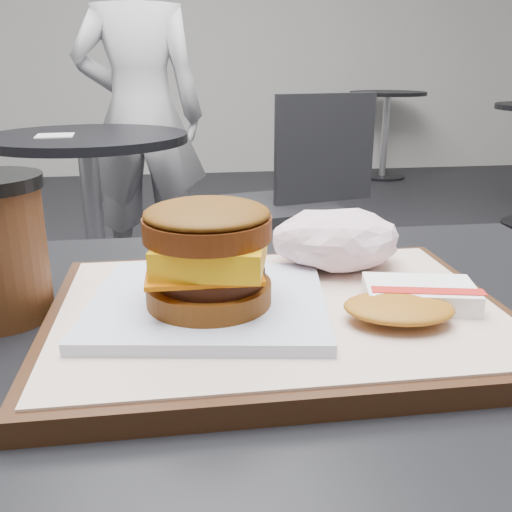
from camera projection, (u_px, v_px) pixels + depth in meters
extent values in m
cube|color=silver|center=(174.00, 0.00, 4.92)|extent=(8.00, 0.10, 3.00)
cube|color=black|center=(240.00, 360.00, 0.47)|extent=(0.80, 0.60, 0.04)
cube|color=#321B0D|center=(278.00, 316.00, 0.48)|extent=(0.38, 0.28, 0.02)
cube|color=beige|center=(278.00, 306.00, 0.48)|extent=(0.36, 0.26, 0.00)
cube|color=white|center=(209.00, 303.00, 0.47)|extent=(0.21, 0.20, 0.01)
cylinder|color=brown|center=(209.00, 292.00, 0.46)|extent=(0.11, 0.11, 0.02)
cylinder|color=#321207|center=(211.00, 276.00, 0.45)|extent=(0.10, 0.10, 0.01)
cube|color=#CB6106|center=(203.00, 266.00, 0.45)|extent=(0.09, 0.09, 0.00)
cube|color=yellow|center=(212.00, 252.00, 0.44)|extent=(0.10, 0.10, 0.02)
cylinder|color=#642D0E|center=(207.00, 228.00, 0.44)|extent=(0.11, 0.11, 0.02)
ellipsoid|color=brown|center=(207.00, 213.00, 0.44)|extent=(0.11, 0.11, 0.02)
cube|color=white|center=(419.00, 295.00, 0.48)|extent=(0.10, 0.07, 0.02)
cube|color=red|center=(428.00, 291.00, 0.46)|extent=(0.09, 0.03, 0.00)
ellipsoid|color=#BA751D|center=(399.00, 308.00, 0.44)|extent=(0.09, 0.07, 0.01)
cylinder|color=black|center=(104.00, 328.00, 2.21)|extent=(0.44, 0.44, 0.02)
cylinder|color=#A5A5AA|center=(96.00, 239.00, 2.09)|extent=(0.07, 0.07, 0.70)
cylinder|color=black|center=(86.00, 138.00, 1.98)|extent=(0.70, 0.70, 0.03)
cube|color=silver|center=(55.00, 135.00, 1.91)|extent=(0.13, 0.13, 0.00)
cylinder|color=#A5A5AA|center=(274.00, 267.00, 2.24)|extent=(0.06, 0.06, 0.44)
cube|color=black|center=(274.00, 208.00, 2.17)|extent=(0.50, 0.50, 0.04)
cube|color=black|center=(325.00, 149.00, 2.12)|extent=(0.40, 0.12, 0.40)
imported|color=silver|center=(141.00, 116.00, 2.48)|extent=(0.57, 0.38, 1.53)
cylinder|color=black|center=(382.00, 176.00, 5.17)|extent=(0.40, 0.40, 0.02)
cylinder|color=#A5A5AA|center=(385.00, 136.00, 5.05)|extent=(0.06, 0.06, 0.70)
cylinder|color=black|center=(388.00, 93.00, 4.93)|extent=(0.66, 0.66, 0.03)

